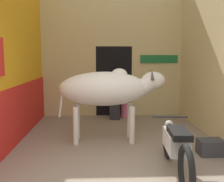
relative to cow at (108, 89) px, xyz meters
The scene contains 8 objects.
wall_left_shopfront 2.15m from the cow, behind, with size 0.25×4.43×4.16m.
wall_back_with_doorway 2.74m from the cow, 85.33° to the left, with size 4.10×0.93×4.16m.
wall_right_with_door 2.52m from the cow, ahead, with size 0.22×4.43×4.16m.
cow is the anchor object (origin of this frame).
motorcycle_near 1.99m from the cow, 59.42° to the right, with size 0.58×1.94×0.78m.
shopkeeper_seated 2.04m from the cow, 82.94° to the left, with size 0.41×0.34×1.24m.
plastic_stool 2.37m from the cow, 75.77° to the left, with size 0.29×0.29×0.43m.
crate 2.23m from the cow, 25.65° to the right, with size 0.44×0.32×0.28m.
Camera 1 is at (-0.36, -3.30, 1.75)m, focal length 42.00 mm.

